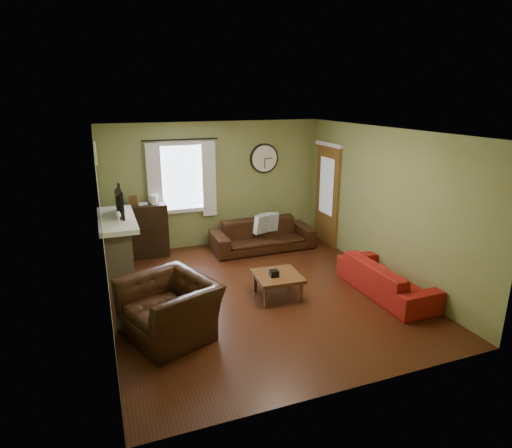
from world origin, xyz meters
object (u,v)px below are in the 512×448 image
object	(u,v)px
sofa_red	(386,278)
bookshelf	(145,231)
coffee_table	(277,286)
sofa_brown	(262,235)
armchair	(169,308)

from	to	relation	value
sofa_red	bookshelf	bearing A→B (deg)	48.18
bookshelf	coffee_table	world-z (taller)	bookshelf
sofa_brown	armchair	xyz separation A→B (m)	(-2.38, -2.67, 0.08)
bookshelf	sofa_brown	size ratio (longest dim) A/B	0.50
sofa_brown	coffee_table	world-z (taller)	sofa_brown
sofa_brown	armchair	world-z (taller)	armchair
sofa_red	armchair	world-z (taller)	armchair
bookshelf	armchair	bearing A→B (deg)	-90.79
sofa_red	armchair	bearing A→B (deg)	90.26
bookshelf	sofa_red	xyz separation A→B (m)	(3.45, -3.09, -0.26)
armchair	sofa_red	bearing A→B (deg)	68.10
sofa_red	coffee_table	world-z (taller)	sofa_red
sofa_red	sofa_brown	bearing A→B (deg)	22.81
sofa_red	coffee_table	distance (m)	1.77
sofa_brown	sofa_red	size ratio (longest dim) A/B	1.14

